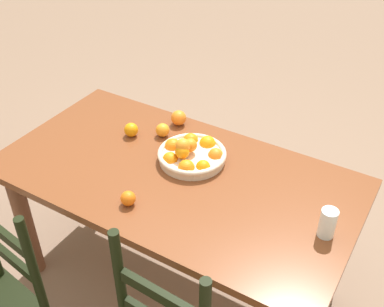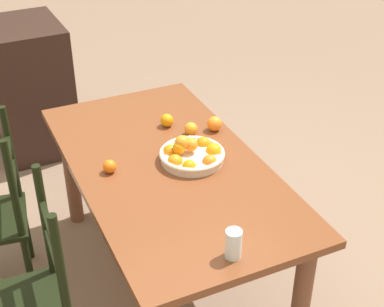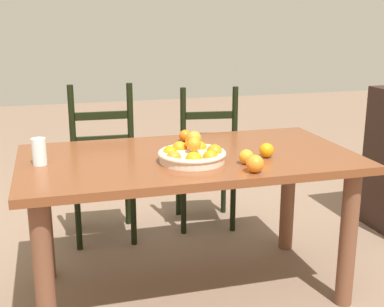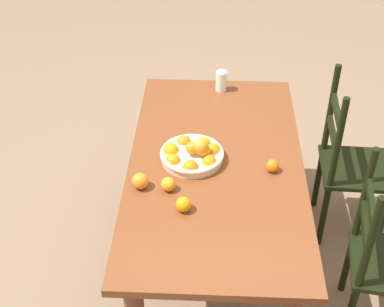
{
  "view_description": "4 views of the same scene",
  "coord_description": "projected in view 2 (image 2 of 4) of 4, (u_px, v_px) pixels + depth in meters",
  "views": [
    {
      "loc": [
        -0.91,
        1.37,
        2.05
      ],
      "look_at": [
        -0.02,
        -0.12,
        0.77
      ],
      "focal_mm": 44.28,
      "sensor_mm": 36.0,
      "label": 1
    },
    {
      "loc": [
        -2.11,
        0.85,
        2.22
      ],
      "look_at": [
        -0.02,
        -0.12,
        0.77
      ],
      "focal_mm": 53.42,
      "sensor_mm": 36.0,
      "label": 2
    },
    {
      "loc": [
        -0.63,
        -2.33,
        1.4
      ],
      "look_at": [
        -0.02,
        -0.12,
        0.77
      ],
      "focal_mm": 48.32,
      "sensor_mm": 36.0,
      "label": 3
    },
    {
      "loc": [
        2.13,
        -0.02,
        2.42
      ],
      "look_at": [
        -0.02,
        -0.12,
        0.77
      ],
      "focal_mm": 51.76,
      "sensor_mm": 36.0,
      "label": 4
    }
  ],
  "objects": [
    {
      "name": "orange_loose_0",
      "position": [
        191.0,
        129.0,
        2.94
      ],
      "size": [
        0.07,
        0.07,
        0.07
      ],
      "primitive_type": "sphere",
      "color": "orange",
      "rests_on": "dining_table"
    },
    {
      "name": "fruit_bowl",
      "position": [
        191.0,
        154.0,
        2.73
      ],
      "size": [
        0.32,
        0.32,
        0.14
      ],
      "color": "beige",
      "rests_on": "dining_table"
    },
    {
      "name": "ground_plane",
      "position": [
        171.0,
        277.0,
        3.1
      ],
      "size": [
        12.0,
        12.0,
        0.0
      ],
      "primitive_type": "plane",
      "color": "#7F6552"
    },
    {
      "name": "orange_loose_1",
      "position": [
        167.0,
        120.0,
        3.01
      ],
      "size": [
        0.07,
        0.07,
        0.07
      ],
      "primitive_type": "sphere",
      "color": "orange",
      "rests_on": "dining_table"
    },
    {
      "name": "chair_by_cabinet",
      "position": [
        31.0,
        305.0,
        2.33
      ],
      "size": [
        0.41,
        0.41,
        1.01
      ],
      "rotation": [
        0.0,
        0.0,
        3.1
      ],
      "color": "black",
      "rests_on": "ground"
    },
    {
      "name": "orange_loose_2",
      "position": [
        110.0,
        166.0,
        2.64
      ],
      "size": [
        0.06,
        0.06,
        0.06
      ],
      "primitive_type": "sphere",
      "color": "orange",
      "rests_on": "dining_table"
    },
    {
      "name": "dining_table",
      "position": [
        168.0,
        185.0,
        2.78
      ],
      "size": [
        1.61,
        0.86,
        0.73
      ],
      "color": "brown",
      "rests_on": "ground"
    },
    {
      "name": "cabinet",
      "position": [
        30.0,
        88.0,
        4.03
      ],
      "size": [
        0.62,
        0.53,
        0.93
      ],
      "primitive_type": "cube",
      "rotation": [
        0.0,
        0.0,
        0.03
      ],
      "color": "black",
      "rests_on": "ground"
    },
    {
      "name": "orange_loose_3",
      "position": [
        214.0,
        124.0,
        2.97
      ],
      "size": [
        0.08,
        0.08,
        0.08
      ],
      "primitive_type": "sphere",
      "color": "orange",
      "rests_on": "dining_table"
    },
    {
      "name": "drinking_glass",
      "position": [
        234.0,
        244.0,
        2.14
      ],
      "size": [
        0.06,
        0.06,
        0.12
      ],
      "primitive_type": "cylinder",
      "color": "silver",
      "rests_on": "dining_table"
    }
  ]
}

